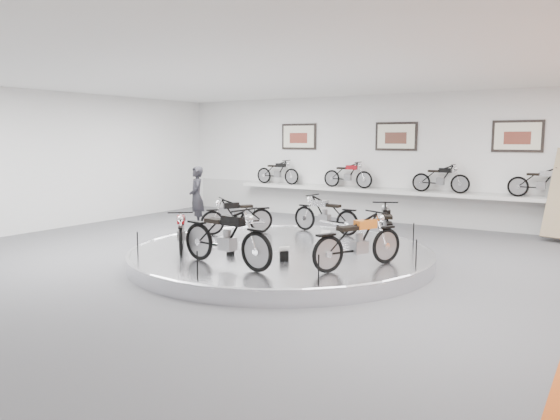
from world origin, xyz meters
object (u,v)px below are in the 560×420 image
Objects in this scene: visitor at (197,197)px; bike_d at (181,230)px; bike_a at (386,226)px; display_platform at (281,256)px; bike_e at (226,236)px; shelf at (391,192)px; bike_f at (358,240)px; bike_b at (325,214)px; bike_c at (237,215)px.

bike_d is at bearing -7.51° from visitor.
bike_a is at bearing 33.33° from visitor.
bike_e reaches higher than display_platform.
bike_e reaches higher than shelf.
bike_f reaches higher than shelf.
bike_a is at bearing 160.74° from bike_b.
visitor reaches higher than bike_a.
visitor is (-6.79, 3.38, 0.10)m from bike_f.
shelf reaches higher than display_platform.
bike_c is at bearing 42.25° from bike_b.
display_platform is at bearing 86.04° from bike_d.
visitor is (-4.68, -3.73, -0.09)m from shelf.
display_platform is 4.11× the size of bike_c.
bike_e is (0.12, -4.12, 0.08)m from bike_b.
bike_a is at bearing 66.72° from bike_e.
display_platform is at bearing 99.63° from bike_b.
bike_c is (-1.90, 0.99, 0.61)m from display_platform.
bike_a reaches higher than display_platform.
display_platform is 2.17m from bike_d.
bike_f is (2.12, 1.15, -0.04)m from bike_e.
bike_c is at bearing 130.73° from bike_e.
bike_d is 3.81m from bike_f.
display_platform is 3.98× the size of bike_b.
display_platform is 2.23m from bike_c.
bike_c is 0.90× the size of bike_f.
bike_c is at bearing -109.38° from shelf.
display_platform is 2.32m from bike_f.
visitor is at bearing 142.88° from bike_e.
bike_a is (1.84, 1.32, 0.63)m from display_platform.
bike_a is 0.94× the size of bike_f.
shelf is at bearing 126.38° from bike_d.
bike_f reaches higher than bike_c.
shelf is at bearing -160.96° from bike_c.
bike_b reaches higher than bike_d.
bike_b is at bearing -91.75° from shelf.
bike_f is (0.27, -2.02, 0.03)m from bike_a.
bike_f is at bearing 105.60° from bike_c.
visitor reaches higher than bike_c.
bike_f is at bearing -18.41° from display_platform.
display_platform is 5.44m from visitor.
bike_c is 0.86× the size of visitor.
bike_b is (-0.13, -4.13, -0.23)m from shelf.
bike_c is at bearing 69.14° from bike_a.
bike_d reaches higher than shelf.
bike_a reaches higher than shelf.
bike_d is at bearing 100.56° from bike_a.
bike_b is 3.72m from bike_f.
visitor reaches higher than display_platform.
bike_b is 0.86× the size of bike_e.
visitor reaches higher than bike_f.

